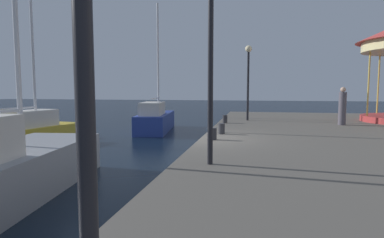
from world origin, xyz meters
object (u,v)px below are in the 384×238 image
(lamp_post_mid_promenade, at_px, (211,23))
(person_far_corner, at_px, (342,107))
(bollard_center, at_px, (225,119))
(bollard_north, at_px, (222,129))
(sailboat_yellow, at_px, (29,130))
(bollard_south, at_px, (213,134))
(lamp_post_far_end, at_px, (248,69))
(sailboat_blue, at_px, (155,119))

(lamp_post_mid_promenade, bearing_deg, person_far_corner, 61.12)
(bollard_center, xyz_separation_m, bollard_north, (0.24, -3.94, 0.00))
(sailboat_yellow, height_order, bollard_north, sailboat_yellow)
(sailboat_yellow, height_order, bollard_south, sailboat_yellow)
(bollard_south, bearing_deg, bollard_north, 84.60)
(lamp_post_far_end, bearing_deg, bollard_center, -123.19)
(lamp_post_mid_promenade, distance_m, lamp_post_far_end, 10.48)
(lamp_post_mid_promenade, bearing_deg, sailboat_blue, 113.59)
(sailboat_yellow, height_order, sailboat_blue, sailboat_blue)
(bollard_center, bearing_deg, person_far_corner, 2.46)
(bollard_south, distance_m, person_far_corner, 7.80)
(bollard_south, xyz_separation_m, person_far_corner, (5.38, 5.60, 0.64))
(bollard_south, bearing_deg, sailboat_yellow, 165.21)
(sailboat_blue, relative_size, person_far_corner, 4.32)
(sailboat_yellow, distance_m, bollard_north, 8.98)
(bollard_north, bearing_deg, lamp_post_mid_promenade, -87.10)
(sailboat_yellow, relative_size, lamp_post_far_end, 1.88)
(lamp_post_mid_promenade, xyz_separation_m, bollard_north, (-0.25, 4.89, -2.91))
(bollard_north, xyz_separation_m, person_far_corner, (5.25, 4.17, 0.64))
(sailboat_blue, relative_size, lamp_post_far_end, 1.93)
(sailboat_blue, height_order, bollard_center, sailboat_blue)
(bollard_north, bearing_deg, sailboat_blue, 126.78)
(sailboat_yellow, relative_size, person_far_corner, 4.21)
(person_far_corner, bearing_deg, lamp_post_mid_promenade, -118.88)
(lamp_post_mid_promenade, height_order, person_far_corner, lamp_post_mid_promenade)
(lamp_post_far_end, relative_size, bollard_south, 9.99)
(person_far_corner, bearing_deg, lamp_post_far_end, 162.47)
(sailboat_blue, distance_m, bollard_south, 8.72)
(sailboat_yellow, xyz_separation_m, bollard_north, (8.93, -0.89, 0.40))
(sailboat_blue, xyz_separation_m, person_far_corner, (9.79, -1.91, 0.93))
(sailboat_blue, relative_size, bollard_north, 19.25)
(bollard_north, height_order, person_far_corner, person_far_corner)
(lamp_post_mid_promenade, relative_size, bollard_center, 11.46)
(lamp_post_mid_promenade, bearing_deg, bollard_north, 92.90)
(bollard_center, height_order, bollard_south, same)
(sailboat_yellow, height_order, lamp_post_far_end, sailboat_yellow)
(sailboat_yellow, xyz_separation_m, person_far_corner, (14.18, 3.28, 1.04))
(lamp_post_mid_promenade, bearing_deg, bollard_center, 93.17)
(sailboat_yellow, xyz_separation_m, lamp_post_far_end, (9.76, 4.68, 2.96))
(bollard_center, bearing_deg, bollard_south, -88.86)
(lamp_post_far_end, xyz_separation_m, bollard_center, (-1.07, -1.63, -2.56))
(bollard_north, relative_size, person_far_corner, 0.22)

